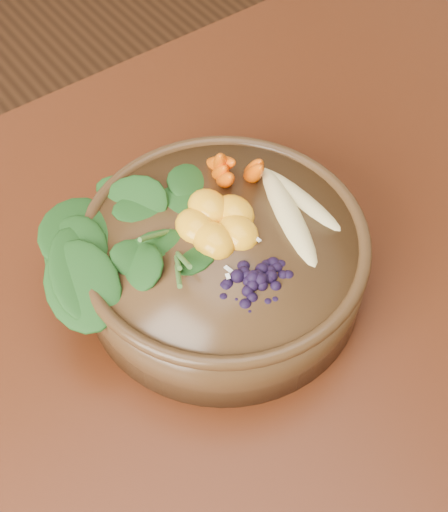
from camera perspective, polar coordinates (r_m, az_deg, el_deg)
The scene contains 8 objects.
dining_table at distance 0.81m, azimuth 1.22°, elevation -9.46°, with size 1.60×0.90×0.75m.
stoneware_bowl at distance 0.74m, azimuth 0.00°, elevation -0.48°, with size 0.29×0.29×0.08m, color #4D3219.
kale_heap at distance 0.71m, azimuth -5.42°, elevation 4.66°, with size 0.19×0.17×0.04m, color #1F491A, non-canonical shape.
carrot_cluster at distance 0.74m, azimuth 0.93°, elevation 9.04°, with size 0.06×0.06×0.08m, color #F35B00, non-canonical shape.
banana_halves at distance 0.72m, azimuth 5.81°, elevation 4.65°, with size 0.08×0.16×0.03m.
mandarin_cluster at distance 0.70m, azimuth -0.51°, elevation 3.34°, with size 0.08×0.09×0.03m, color #FEA615, non-canonical shape.
blueberry_pile at distance 0.66m, azimuth 2.57°, elevation -1.01°, with size 0.13×0.10×0.04m, color black, non-canonical shape.
coconut_flakes at distance 0.69m, azimuth 0.89°, elevation 0.55°, with size 0.09×0.07×0.01m, color white, non-canonical shape.
Camera 1 is at (-0.24, -0.30, 1.38)m, focal length 50.00 mm.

